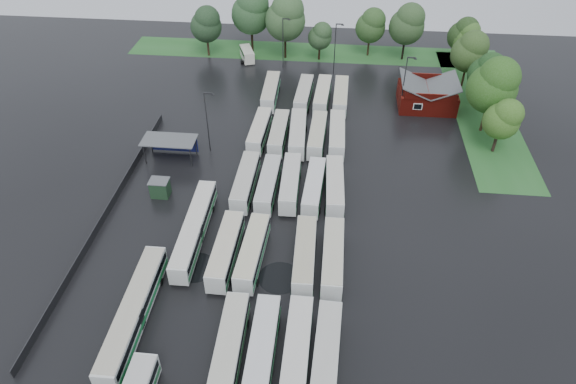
# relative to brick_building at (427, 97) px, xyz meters

# --- Properties ---
(ground) EXTENTS (160.00, 160.00, 0.00)m
(ground) POSITION_rel_brick_building_xyz_m (-24.00, -42.77, -1.87)
(ground) COLOR black
(ground) RESTS_ON ground
(brick_building) EXTENTS (10.07, 8.60, 5.39)m
(brick_building) POSITION_rel_brick_building_xyz_m (0.00, 0.00, 0.00)
(brick_building) COLOR #691009
(brick_building) RESTS_ON ground
(wash_shed) EXTENTS (8.20, 4.20, 3.58)m
(wash_shed) POSITION_rel_brick_building_xyz_m (-41.20, -20.74, 1.12)
(wash_shed) COLOR #2D2D30
(wash_shed) RESTS_ON ground
(utility_hut) EXTENTS (2.70, 2.20, 2.62)m
(utility_hut) POSITION_rel_brick_building_xyz_m (-40.20, -30.17, -0.55)
(utility_hut) COLOR #17331C
(utility_hut) RESTS_ON ground
(grass_strip_north) EXTENTS (80.00, 10.00, 0.01)m
(grass_strip_north) POSITION_rel_brick_building_xyz_m (-22.00, 22.03, -1.86)
(grass_strip_north) COLOR #255D25
(grass_strip_north) RESTS_ON ground
(grass_strip_east) EXTENTS (10.00, 50.00, 0.01)m
(grass_strip_east) POSITION_rel_brick_building_xyz_m (10.00, 0.03, -1.86)
(grass_strip_east) COLOR #255D25
(grass_strip_east) RESTS_ON ground
(west_fence) EXTENTS (0.10, 50.00, 1.20)m
(west_fence) POSITION_rel_brick_building_xyz_m (-46.20, -34.77, -1.27)
(west_fence) COLOR #2D2D30
(west_fence) RESTS_ON ground
(bus_r1c1) EXTENTS (2.69, 11.54, 3.20)m
(bus_r1c1) POSITION_rel_brick_building_xyz_m (-25.38, -55.04, -0.11)
(bus_r1c1) COLOR silver
(bus_r1c1) RESTS_ON ground
(bus_r1c2) EXTENTS (2.55, 11.75, 3.27)m
(bus_r1c2) POSITION_rel_brick_building_xyz_m (-22.09, -55.23, -0.07)
(bus_r1c2) COLOR silver
(bus_r1c2) RESTS_ON ground
(bus_r1c3) EXTENTS (2.55, 11.64, 3.24)m
(bus_r1c3) POSITION_rel_brick_building_xyz_m (-18.66, -54.93, -0.09)
(bus_r1c3) COLOR silver
(bus_r1c3) RESTS_ON ground
(bus_r1c4) EXTENTS (2.87, 11.58, 3.20)m
(bus_r1c4) POSITION_rel_brick_building_xyz_m (-15.74, -55.22, -0.11)
(bus_r1c4) COLOR silver
(bus_r1c4) RESTS_ON ground
(bus_r2c0) EXTENTS (2.68, 11.62, 3.22)m
(bus_r2c0) POSITION_rel_brick_building_xyz_m (-28.43, -41.86, -0.09)
(bus_r2c0) COLOR silver
(bus_r2c0) RESTS_ON ground
(bus_r2c1) EXTENTS (2.91, 11.41, 3.15)m
(bus_r2c1) POSITION_rel_brick_building_xyz_m (-25.19, -41.80, -0.13)
(bus_r2c1) COLOR silver
(bus_r2c1) RESTS_ON ground
(bus_r2c3) EXTENTS (2.68, 11.49, 3.18)m
(bus_r2c3) POSITION_rel_brick_building_xyz_m (-18.88, -41.75, -0.11)
(bus_r2c3) COLOR silver
(bus_r2c3) RESTS_ON ground
(bus_r2c4) EXTENTS (2.45, 11.44, 3.18)m
(bus_r2c4) POSITION_rel_brick_building_xyz_m (-15.52, -41.73, -0.11)
(bus_r2c4) COLOR silver
(bus_r2c4) RESTS_ON ground
(bus_r3c0) EXTENTS (2.57, 11.61, 3.22)m
(bus_r3c0) POSITION_rel_brick_building_xyz_m (-28.31, -28.11, -0.09)
(bus_r3c0) COLOR silver
(bus_r3c0) RESTS_ON ground
(bus_r3c1) EXTENTS (2.59, 11.25, 3.12)m
(bus_r3c1) POSITION_rel_brick_building_xyz_m (-25.05, -28.27, -0.15)
(bus_r3c1) COLOR silver
(bus_r3c1) RESTS_ON ground
(bus_r3c2) EXTENTS (2.65, 11.45, 3.17)m
(bus_r3c2) POSITION_rel_brick_building_xyz_m (-21.97, -27.73, -0.12)
(bus_r3c2) COLOR silver
(bus_r3c2) RESTS_ON ground
(bus_r3c3) EXTENTS (2.85, 11.19, 3.09)m
(bus_r3c3) POSITION_rel_brick_building_xyz_m (-18.61, -28.24, -0.17)
(bus_r3c3) COLOR silver
(bus_r3c3) RESTS_ON ground
(bus_r3c4) EXTENTS (2.87, 11.57, 3.20)m
(bus_r3c4) POSITION_rel_brick_building_xyz_m (-15.72, -27.83, -0.11)
(bus_r3c4) COLOR silver
(bus_r3c4) RESTS_ON ground
(bus_r4c0) EXTENTS (2.76, 11.26, 3.11)m
(bus_r4c0) POSITION_rel_brick_building_xyz_m (-28.33, -14.27, -0.15)
(bus_r4c0) COLOR silver
(bus_r4c0) RESTS_ON ground
(bus_r4c1) EXTENTS (2.42, 11.11, 3.09)m
(bus_r4c1) POSITION_rel_brick_building_xyz_m (-25.13, -14.60, -0.17)
(bus_r4c1) COLOR silver
(bus_r4c1) RESTS_ON ground
(bus_r4c2) EXTENTS (2.99, 11.82, 3.26)m
(bus_r4c2) POSITION_rel_brick_building_xyz_m (-22.05, -14.61, -0.07)
(bus_r4c2) COLOR silver
(bus_r4c2) RESTS_ON ground
(bus_r4c3) EXTENTS (2.72, 11.30, 3.13)m
(bus_r4c3) POSITION_rel_brick_building_xyz_m (-18.88, -14.57, -0.15)
(bus_r4c3) COLOR silver
(bus_r4c3) RESTS_ON ground
(bus_r4c4) EXTENTS (2.59, 11.58, 3.22)m
(bus_r4c4) POSITION_rel_brick_building_xyz_m (-15.76, -14.24, -0.10)
(bus_r4c4) COLOR silver
(bus_r4c4) RESTS_ON ground
(bus_r5c0) EXTENTS (2.69, 11.65, 3.23)m
(bus_r5c0) POSITION_rel_brick_building_xyz_m (-28.24, -0.62, -0.09)
(bus_r5c0) COLOR silver
(bus_r5c0) RESTS_ON ground
(bus_r5c2) EXTENTS (2.92, 11.38, 3.14)m
(bus_r5c2) POSITION_rel_brick_building_xyz_m (-22.12, -0.98, -0.14)
(bus_r5c2) COLOR silver
(bus_r5c2) RESTS_ON ground
(bus_r5c3) EXTENTS (2.92, 11.54, 3.19)m
(bus_r5c3) POSITION_rel_brick_building_xyz_m (-18.73, -0.95, -0.11)
(bus_r5c3) COLOR silver
(bus_r5c3) RESTS_ON ground
(bus_r5c4) EXTENTS (2.65, 11.53, 3.20)m
(bus_r5c4) POSITION_rel_brick_building_xyz_m (-15.44, -1.07, -0.11)
(bus_r5c4) COLOR silver
(bus_r5c4) RESTS_ON ground
(artic_bus_west_b) EXTENTS (2.58, 16.77, 3.11)m
(artic_bus_west_b) POSITION_rel_brick_building_xyz_m (-33.14, -38.43, -0.14)
(artic_bus_west_b) COLOR silver
(artic_bus_west_b) RESTS_ON ground
(artic_bus_west_c) EXTENTS (2.64, 17.21, 3.19)m
(artic_bus_west_c) POSITION_rel_brick_building_xyz_m (-36.35, -52.01, -0.10)
(artic_bus_west_c) COLOR silver
(artic_bus_west_c) RESTS_ON ground
(minibus) EXTENTS (3.96, 6.12, 2.51)m
(minibus) POSITION_rel_brick_building_xyz_m (-35.47, 16.48, -0.47)
(minibus) COLOR silver
(minibus) RESTS_ON ground
(tree_north_0) EXTENTS (6.53, 6.53, 10.81)m
(tree_north_0) POSITION_rel_brick_building_xyz_m (-43.99, 18.00, 5.09)
(tree_north_0) COLOR #3A271A
(tree_north_0) RESTS_ON ground
(tree_north_1) EXTENTS (8.27, 8.27, 13.69)m
(tree_north_1) POSITION_rel_brick_building_xyz_m (-34.95, 21.42, 6.94)
(tree_north_1) COLOR black
(tree_north_1) RESTS_ON ground
(tree_north_2) EXTENTS (8.30, 8.30, 13.74)m
(tree_north_2) POSITION_rel_brick_building_xyz_m (-27.39, 18.47, 6.98)
(tree_north_2) COLOR black
(tree_north_2) RESTS_ON ground
(tree_north_3) EXTENTS (4.94, 4.94, 8.18)m
(tree_north_3) POSITION_rel_brick_building_xyz_m (-20.18, 18.30, 3.39)
(tree_north_3) COLOR black
(tree_north_3) RESTS_ON ground
(tree_north_4) EXTENTS (6.25, 6.25, 10.35)m
(tree_north_4) POSITION_rel_brick_building_xyz_m (-9.82, 21.55, 4.79)
(tree_north_4) COLOR #342716
(tree_north_4) RESTS_ON ground
(tree_north_5) EXTENTS (7.25, 7.25, 12.01)m
(tree_north_5) POSITION_rel_brick_building_xyz_m (-2.56, 20.22, 5.86)
(tree_north_5) COLOR black
(tree_north_5) RESTS_ON ground
(tree_north_6) EXTENTS (6.00, 6.00, 9.93)m
(tree_north_6) POSITION_rel_brick_building_xyz_m (8.74, 19.24, 4.52)
(tree_north_6) COLOR #332316
(tree_north_6) RESTS_ON ground
(tree_east_0) EXTENTS (5.68, 5.64, 9.35)m
(tree_east_0) POSITION_rel_brick_building_xyz_m (9.33, -13.96, 4.14)
(tree_east_0) COLOR #2F211A
(tree_east_0) RESTS_ON ground
(tree_east_1) EXTENTS (7.99, 7.99, 13.24)m
(tree_east_1) POSITION_rel_brick_building_xyz_m (8.61, -7.74, 6.65)
(tree_east_1) COLOR #3B2C19
(tree_east_1) RESTS_ON ground
(tree_east_2) EXTENTS (6.15, 6.15, 10.18)m
(tree_east_2) POSITION_rel_brick_building_xyz_m (9.76, 1.22, 4.68)
(tree_east_2) COLOR black
(tree_east_2) RESTS_ON ground
(tree_east_3) EXTENTS (6.73, 6.73, 11.15)m
(tree_east_3) POSITION_rel_brick_building_xyz_m (8.07, 8.71, 5.31)
(tree_east_3) COLOR #2E2213
(tree_east_3) RESTS_ON ground
(tree_east_4) EXTENTS (5.76, 5.76, 9.55)m
(tree_east_4) POSITION_rel_brick_building_xyz_m (9.08, 18.69, 4.27)
(tree_east_4) COLOR #3C2F21
(tree_east_4) RESTS_ON ground
(lamp_post_ne) EXTENTS (1.62, 0.32, 10.54)m
(lamp_post_ne) POSITION_rel_brick_building_xyz_m (-4.71, -2.96, 4.25)
(lamp_post_ne) COLOR #2D2D30
(lamp_post_ne) RESTS_ON ground
(lamp_post_nw) EXTENTS (1.58, 0.31, 10.27)m
(lamp_post_nw) POSITION_rel_brick_building_xyz_m (-35.62, -18.23, 4.10)
(lamp_post_nw) COLOR #2D2D30
(lamp_post_nw) RESTS_ON ground
(lamp_post_back_w) EXTENTS (1.59, 0.31, 10.36)m
(lamp_post_back_w) POSITION_rel_brick_building_xyz_m (-27.36, 13.42, 4.15)
(lamp_post_back_w) COLOR #2D2D30
(lamp_post_back_w) RESTS_ON ground
(lamp_post_back_e) EXTENTS (1.60, 0.31, 10.36)m
(lamp_post_back_e) POSITION_rel_brick_building_xyz_m (-16.92, 11.66, 4.15)
(lamp_post_back_e) COLOR #2D2D30
(lamp_post_back_e) RESTS_ON ground
(puddle_2) EXTENTS (5.03, 5.03, 0.01)m
(puddle_2) POSITION_rel_brick_building_xyz_m (-32.02, -43.40, -1.86)
(puddle_2) COLOR black
(puddle_2) RESTS_ON ground
(puddle_3) EXTENTS (5.15, 5.15, 0.01)m
(puddle_3) POSITION_rel_brick_building_xyz_m (-21.65, -44.03, -1.86)
(puddle_3) COLOR black
(puddle_3) RESTS_ON ground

